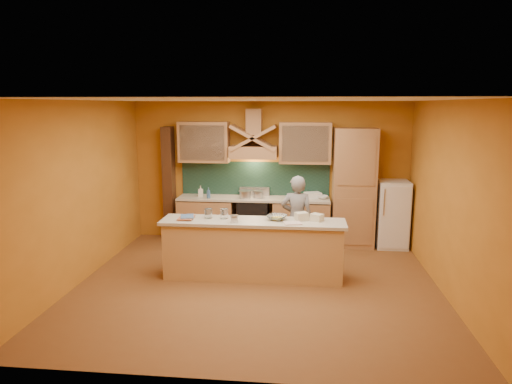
# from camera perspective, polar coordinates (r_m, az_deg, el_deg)

# --- Properties ---
(floor) EXTENTS (5.50, 5.00, 0.01)m
(floor) POSITION_cam_1_polar(r_m,az_deg,el_deg) (7.17, 0.16, -11.52)
(floor) COLOR brown
(floor) RESTS_ON ground
(ceiling) EXTENTS (5.50, 5.00, 0.01)m
(ceiling) POSITION_cam_1_polar(r_m,az_deg,el_deg) (6.63, 0.17, 11.46)
(ceiling) COLOR white
(ceiling) RESTS_ON wall_back
(wall_back) EXTENTS (5.50, 0.02, 2.80)m
(wall_back) POSITION_cam_1_polar(r_m,az_deg,el_deg) (9.22, 1.73, 2.56)
(wall_back) COLOR #C17925
(wall_back) RESTS_ON floor
(wall_front) EXTENTS (5.50, 0.02, 2.80)m
(wall_front) POSITION_cam_1_polar(r_m,az_deg,el_deg) (4.36, -3.16, -6.93)
(wall_front) COLOR #C17925
(wall_front) RESTS_ON floor
(wall_left) EXTENTS (0.02, 5.00, 2.80)m
(wall_left) POSITION_cam_1_polar(r_m,az_deg,el_deg) (7.55, -21.09, -0.03)
(wall_left) COLOR #C17925
(wall_left) RESTS_ON floor
(wall_right) EXTENTS (0.02, 5.00, 2.80)m
(wall_right) POSITION_cam_1_polar(r_m,az_deg,el_deg) (7.05, 23.01, -0.90)
(wall_right) COLOR #C17925
(wall_right) RESTS_ON floor
(base_cabinet_left) EXTENTS (1.10, 0.60, 0.86)m
(base_cabinet_left) POSITION_cam_1_polar(r_m,az_deg,el_deg) (9.29, -6.17, -3.53)
(base_cabinet_left) COLOR #B17D50
(base_cabinet_left) RESTS_ON floor
(base_cabinet_right) EXTENTS (1.10, 0.60, 0.86)m
(base_cabinet_right) POSITION_cam_1_polar(r_m,az_deg,el_deg) (9.10, 5.65, -3.85)
(base_cabinet_right) COLOR #B17D50
(base_cabinet_right) RESTS_ON floor
(counter_top) EXTENTS (3.00, 0.62, 0.04)m
(counter_top) POSITION_cam_1_polar(r_m,az_deg,el_deg) (9.04, -0.33, -0.82)
(counter_top) COLOR beige
(counter_top) RESTS_ON base_cabinet_left
(stove) EXTENTS (0.60, 0.58, 0.90)m
(stove) POSITION_cam_1_polar(r_m,az_deg,el_deg) (9.14, -0.33, -3.59)
(stove) COLOR black
(stove) RESTS_ON floor
(backsplash) EXTENTS (3.00, 0.03, 0.70)m
(backsplash) POSITION_cam_1_polar(r_m,az_deg,el_deg) (9.25, -0.14, 1.66)
(backsplash) COLOR #163129
(backsplash) RESTS_ON wall_back
(range_hood) EXTENTS (0.92, 0.50, 0.24)m
(range_hood) POSITION_cam_1_polar(r_m,az_deg,el_deg) (8.95, -0.30, 5.02)
(range_hood) COLOR #B17D50
(range_hood) RESTS_ON wall_back
(hood_chimney) EXTENTS (0.30, 0.30, 0.50)m
(hood_chimney) POSITION_cam_1_polar(r_m,az_deg,el_deg) (9.01, -0.23, 8.76)
(hood_chimney) COLOR #B17D50
(hood_chimney) RESTS_ON wall_back
(upper_cabinet_left) EXTENTS (1.00, 0.35, 0.80)m
(upper_cabinet_left) POSITION_cam_1_polar(r_m,az_deg,el_deg) (9.17, -6.51, 6.22)
(upper_cabinet_left) COLOR #B17D50
(upper_cabinet_left) RESTS_ON wall_back
(upper_cabinet_right) EXTENTS (1.00, 0.35, 0.80)m
(upper_cabinet_right) POSITION_cam_1_polar(r_m,az_deg,el_deg) (8.95, 6.16, 6.12)
(upper_cabinet_right) COLOR #B17D50
(upper_cabinet_right) RESTS_ON wall_back
(pantry_column) EXTENTS (0.80, 0.60, 2.30)m
(pantry_column) POSITION_cam_1_polar(r_m,az_deg,el_deg) (8.99, 12.12, 0.50)
(pantry_column) COLOR #B17D50
(pantry_column) RESTS_ON floor
(fridge) EXTENTS (0.58, 0.60, 1.30)m
(fridge) POSITION_cam_1_polar(r_m,az_deg,el_deg) (9.21, 16.64, -2.66)
(fridge) COLOR white
(fridge) RESTS_ON floor
(trim_column_left) EXTENTS (0.20, 0.30, 2.30)m
(trim_column_left) POSITION_cam_1_polar(r_m,az_deg,el_deg) (9.48, -10.80, 1.07)
(trim_column_left) COLOR #472816
(trim_column_left) RESTS_ON floor
(island_body) EXTENTS (2.80, 0.55, 0.88)m
(island_body) POSITION_cam_1_polar(r_m,az_deg,el_deg) (7.31, -0.39, -7.40)
(island_body) COLOR tan
(island_body) RESTS_ON floor
(island_top) EXTENTS (2.90, 0.62, 0.05)m
(island_top) POSITION_cam_1_polar(r_m,az_deg,el_deg) (7.17, -0.39, -3.76)
(island_top) COLOR beige
(island_top) RESTS_ON island_body
(person) EXTENTS (0.60, 0.43, 1.54)m
(person) POSITION_cam_1_polar(r_m,az_deg,el_deg) (8.01, 5.14, -3.36)
(person) COLOR gray
(person) RESTS_ON floor
(pot_large) EXTENTS (0.27, 0.27, 0.15)m
(pot_large) POSITION_cam_1_polar(r_m,az_deg,el_deg) (8.97, -1.38, -0.44)
(pot_large) COLOR #ACACB3
(pot_large) RESTS_ON stove
(pot_small) EXTENTS (0.20, 0.20, 0.13)m
(pot_small) POSITION_cam_1_polar(r_m,az_deg,el_deg) (9.00, 0.25, -0.44)
(pot_small) COLOR silver
(pot_small) RESTS_ON stove
(soap_bottle_a) EXTENTS (0.12, 0.12, 0.22)m
(soap_bottle_a) POSITION_cam_1_polar(r_m,az_deg,el_deg) (9.20, -6.95, 0.11)
(soap_bottle_a) COLOR silver
(soap_bottle_a) RESTS_ON counter_top
(soap_bottle_b) EXTENTS (0.11, 0.11, 0.21)m
(soap_bottle_b) POSITION_cam_1_polar(r_m,az_deg,el_deg) (9.00, -5.96, -0.12)
(soap_bottle_b) COLOR #32578B
(soap_bottle_b) RESTS_ON counter_top
(bowl_back) EXTENTS (0.21, 0.21, 0.06)m
(bowl_back) POSITION_cam_1_polar(r_m,az_deg,el_deg) (9.01, 8.31, -0.64)
(bowl_back) COLOR white
(bowl_back) RESTS_ON counter_top
(dish_rack) EXTENTS (0.36, 0.32, 0.11)m
(dish_rack) POSITION_cam_1_polar(r_m,az_deg,el_deg) (9.07, 7.11, -0.39)
(dish_rack) COLOR white
(dish_rack) RESTS_ON counter_top
(book_lower) EXTENTS (0.25, 0.33, 0.03)m
(book_lower) POSITION_cam_1_polar(r_m,az_deg,el_deg) (7.37, -9.62, -3.20)
(book_lower) COLOR #B15F3F
(book_lower) RESTS_ON island_top
(book_upper) EXTENTS (0.27, 0.32, 0.02)m
(book_upper) POSITION_cam_1_polar(r_m,az_deg,el_deg) (7.36, -9.41, -3.07)
(book_upper) COLOR #426191
(book_upper) RESTS_ON island_top
(jar_large) EXTENTS (0.16, 0.16, 0.16)m
(jar_large) POSITION_cam_1_polar(r_m,az_deg,el_deg) (7.28, -3.99, -2.72)
(jar_large) COLOR white
(jar_large) RESTS_ON island_top
(jar_small) EXTENTS (0.16, 0.16, 0.15)m
(jar_small) POSITION_cam_1_polar(r_m,az_deg,el_deg) (7.33, -5.98, -2.67)
(jar_small) COLOR silver
(jar_small) RESTS_ON island_top
(kitchen_scale) EXTENTS (0.13, 0.13, 0.09)m
(kitchen_scale) POSITION_cam_1_polar(r_m,az_deg,el_deg) (7.04, -2.73, -3.47)
(kitchen_scale) COLOR silver
(kitchen_scale) RESTS_ON island_top
(mixing_bowl) EXTENTS (0.38, 0.38, 0.08)m
(mixing_bowl) POSITION_cam_1_polar(r_m,az_deg,el_deg) (7.20, 2.62, -3.20)
(mixing_bowl) COLOR white
(mixing_bowl) RESTS_ON island_top
(cloth) EXTENTS (0.30, 0.26, 0.02)m
(cloth) POSITION_cam_1_polar(r_m,az_deg,el_deg) (6.99, 4.61, -3.91)
(cloth) COLOR beige
(cloth) RESTS_ON island_top
(grocery_bag_a) EXTENTS (0.24, 0.22, 0.12)m
(grocery_bag_a) POSITION_cam_1_polar(r_m,az_deg,el_deg) (7.21, 5.71, -3.04)
(grocery_bag_a) COLOR beige
(grocery_bag_a) RESTS_ON island_top
(grocery_bag_b) EXTENTS (0.23, 0.22, 0.11)m
(grocery_bag_b) POSITION_cam_1_polar(r_m,az_deg,el_deg) (7.19, 7.63, -3.16)
(grocery_bag_b) COLOR beige
(grocery_bag_b) RESTS_ON island_top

